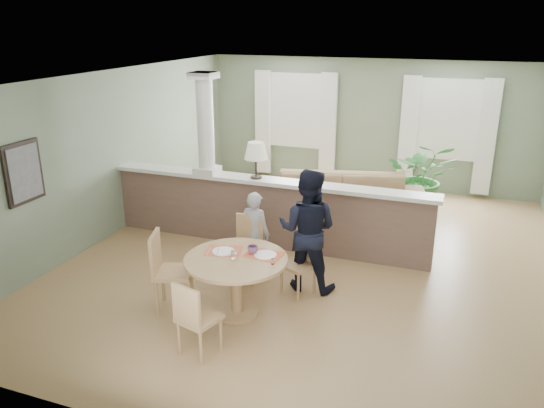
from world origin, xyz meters
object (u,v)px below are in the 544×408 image
at_px(chair_far_man, 302,260).
at_px(chair_side, 167,268).
at_px(chair_near, 194,316).
at_px(man_person, 307,230).
at_px(houseplant, 422,176).
at_px(chair_far_boy, 248,245).
at_px(sofa, 341,201).
at_px(child_person, 255,233).
at_px(dining_table, 237,269).

xyz_separation_m(chair_far_man, chair_side, (-1.44, -0.98, 0.10)).
distance_m(chair_near, man_person, 2.06).
distance_m(houseplant, chair_side, 5.43).
bearing_deg(chair_far_boy, chair_side, -124.70).
height_order(sofa, child_person, child_person).
xyz_separation_m(chair_near, child_person, (-0.13, 2.05, 0.13)).
bearing_deg(dining_table, man_person, 57.83).
bearing_deg(chair_near, dining_table, -79.09).
xyz_separation_m(sofa, chair_side, (-1.38, -3.58, 0.13)).
xyz_separation_m(dining_table, chair_far_boy, (-0.25, 0.94, -0.10)).
xyz_separation_m(chair_near, man_person, (0.68, 1.91, 0.35)).
relative_size(chair_far_boy, chair_side, 0.90).
height_order(houseplant, man_person, man_person).
xyz_separation_m(houseplant, chair_side, (-2.62, -4.76, -0.12)).
xyz_separation_m(houseplant, dining_table, (-1.74, -4.59, -0.08)).
distance_m(chair_far_boy, chair_near, 1.90).
relative_size(houseplant, chair_near, 1.56).
bearing_deg(chair_side, child_person, -46.51).
height_order(sofa, chair_far_boy, chair_far_boy).
height_order(chair_far_boy, child_person, child_person).
height_order(dining_table, chair_far_man, dining_table).
bearing_deg(dining_table, houseplant, 69.21).
bearing_deg(sofa, man_person, -101.73).
height_order(chair_near, child_person, child_person).
distance_m(chair_side, man_person, 1.88).
xyz_separation_m(sofa, man_person, (0.10, -2.45, 0.41)).
xyz_separation_m(dining_table, child_person, (-0.21, 1.10, 0.01)).
bearing_deg(dining_table, sofa, 81.64).
relative_size(chair_far_man, chair_side, 0.83).
bearing_deg(man_person, chair_side, 36.45).
relative_size(chair_far_boy, chair_far_man, 1.09).
bearing_deg(houseplant, child_person, -119.18).
relative_size(dining_table, man_person, 0.75).
xyz_separation_m(sofa, houseplant, (1.24, 1.18, 0.26)).
relative_size(houseplant, chair_far_man, 1.63).
xyz_separation_m(houseplant, chair_far_boy, (-1.99, -3.65, -0.18)).
distance_m(dining_table, chair_far_boy, 0.98).
bearing_deg(chair_far_man, houseplant, 98.54).
bearing_deg(man_person, chair_near, 69.54).
bearing_deg(man_person, dining_table, 56.88).
distance_m(chair_far_man, chair_side, 1.75).
bearing_deg(chair_far_boy, chair_far_man, -14.27).
xyz_separation_m(chair_far_boy, chair_near, (0.17, -1.89, -0.02)).
relative_size(houseplant, child_person, 1.11).
bearing_deg(houseplant, chair_side, -118.79).
relative_size(sofa, chair_side, 2.90).
distance_m(sofa, chair_side, 3.84).
bearing_deg(chair_far_boy, houseplant, 55.97).
height_order(houseplant, dining_table, houseplant).
distance_m(houseplant, dining_table, 4.91).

